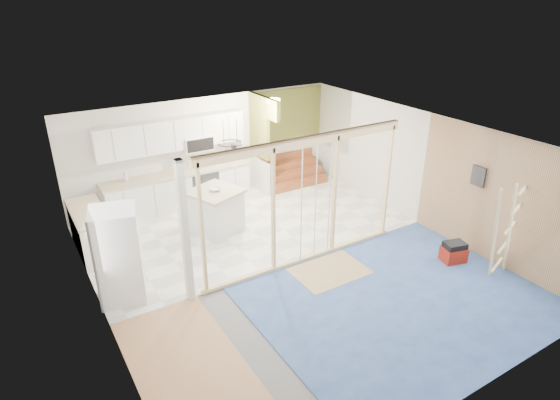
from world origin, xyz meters
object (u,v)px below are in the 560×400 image
fridge (119,255)px  island (216,212)px  ladder (504,231)px  toolbox (454,253)px

fridge → island: bearing=45.9°
fridge → ladder: (6.14, -3.01, 0.13)m
fridge → toolbox: 6.34m
fridge → island: size_ratio=1.31×
ladder → island: bearing=115.3°
fridge → toolbox: size_ratio=3.29×
fridge → island: (2.41, 1.41, -0.36)m
fridge → toolbox: fridge is taller
ladder → fridge: bearing=139.1°
toolbox → ladder: size_ratio=0.27×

